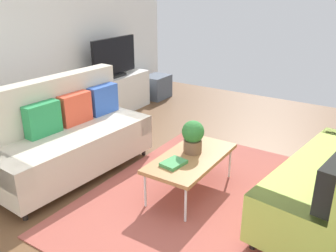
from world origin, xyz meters
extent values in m
plane|color=brown|center=(0.00, 0.00, 0.00)|extent=(7.68, 7.68, 0.00)
cube|color=white|center=(0.00, 2.80, 1.45)|extent=(6.40, 0.12, 2.90)
cube|color=#9E4C42|center=(-0.09, -0.10, 0.01)|extent=(2.90, 2.20, 0.01)
cube|color=beige|center=(-0.44, 1.45, 0.32)|extent=(1.95, 0.96, 0.44)
cube|color=beige|center=(-0.42, 1.77, 0.82)|extent=(1.91, 0.32, 0.56)
cube|color=beige|center=(0.41, 1.40, 0.43)|extent=(0.25, 0.85, 0.22)
cube|color=beige|center=(-1.29, 1.51, 0.43)|extent=(0.25, 0.85, 0.22)
cylinder|color=black|center=(0.41, 1.06, 0.05)|extent=(0.05, 0.05, 0.10)
cylinder|color=black|center=(-1.33, 1.17, 0.05)|extent=(0.05, 0.05, 0.10)
cylinder|color=black|center=(0.45, 1.74, 0.05)|extent=(0.05, 0.05, 0.10)
cube|color=#3359B2|center=(0.24, 1.55, 0.72)|extent=(0.41, 0.17, 0.36)
cube|color=#D84C33|center=(-0.21, 1.58, 0.72)|extent=(0.41, 0.17, 0.36)
cube|color=#288C4C|center=(-0.66, 1.61, 0.72)|extent=(0.41, 0.17, 0.36)
cube|color=#A3BC4C|center=(0.26, -1.25, 0.32)|extent=(2.00, 1.09, 0.44)
cube|color=#A3BC4C|center=(-0.58, -1.13, 0.43)|extent=(0.31, 0.86, 0.22)
cylinder|color=black|center=(-0.55, -0.79, 0.05)|extent=(0.05, 0.05, 0.10)
cylinder|color=black|center=(1.17, -1.03, 0.05)|extent=(0.05, 0.05, 0.10)
cube|color=black|center=(-0.42, -1.29, 0.72)|extent=(0.42, 0.19, 0.36)
cube|color=#9E7042|center=(-0.04, 0.10, 0.40)|extent=(1.10, 0.56, 0.04)
cylinder|color=silver|center=(-0.54, 0.33, 0.19)|extent=(0.02, 0.02, 0.38)
cylinder|color=silver|center=(0.46, 0.33, 0.19)|extent=(0.02, 0.02, 0.38)
cylinder|color=silver|center=(-0.54, -0.13, 0.19)|extent=(0.02, 0.02, 0.38)
cylinder|color=silver|center=(0.46, -0.13, 0.19)|extent=(0.02, 0.02, 0.38)
cube|color=silver|center=(1.51, 2.46, 0.32)|extent=(1.40, 0.44, 0.64)
cube|color=black|center=(1.51, 2.44, 0.66)|extent=(0.36, 0.20, 0.04)
cube|color=black|center=(1.51, 2.44, 0.98)|extent=(1.00, 0.05, 0.60)
cube|color=#4C5666|center=(2.61, 2.36, 0.22)|extent=(0.52, 0.40, 0.44)
cylinder|color=brown|center=(0.06, 0.14, 0.49)|extent=(0.19, 0.19, 0.14)
sphere|color=#2D7233|center=(0.06, 0.14, 0.65)|extent=(0.24, 0.24, 0.24)
cube|color=#3F8C4C|center=(-0.30, 0.16, 0.44)|extent=(0.26, 0.21, 0.03)
cylinder|color=#B24C4C|center=(0.93, 2.51, 0.71)|extent=(0.09, 0.09, 0.14)
cylinder|color=#3359B2|center=(1.08, 2.42, 0.73)|extent=(0.05, 0.05, 0.18)
cylinder|color=gold|center=(1.18, 2.42, 0.73)|extent=(0.05, 0.05, 0.18)
cylinder|color=red|center=(1.28, 2.42, 0.72)|extent=(0.05, 0.05, 0.15)
camera|label=1|loc=(-3.00, -1.52, 2.09)|focal=38.59mm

